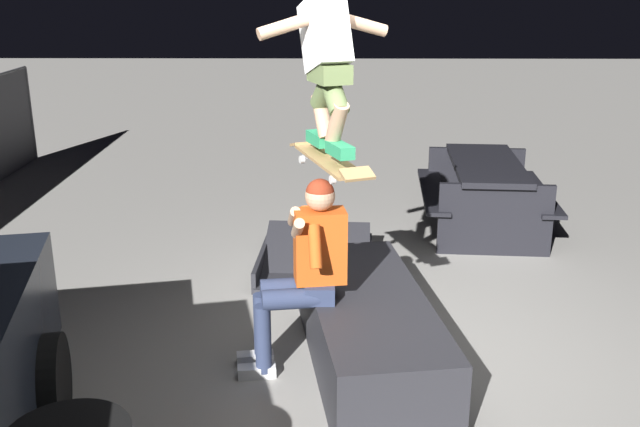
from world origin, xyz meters
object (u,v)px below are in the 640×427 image
object	(u,v)px
ledge_box_main	(368,330)
skateboard	(329,161)
kicker_ramp	(316,265)
skater_airborne	(326,54)
picnic_table_back	(485,185)
person_sitting_on_ledge	(304,265)

from	to	relation	value
ledge_box_main	skateboard	xyz separation A→B (m)	(0.09, 0.27, 1.19)
kicker_ramp	skater_airborne	bearing A→B (deg)	-176.47
ledge_box_main	picnic_table_back	size ratio (longest dim) A/B	1.15
skater_airborne	kicker_ramp	distance (m)	2.58
kicker_ramp	picnic_table_back	bearing A→B (deg)	-55.73
skateboard	skater_airborne	bearing A→B (deg)	21.89
kicker_ramp	skateboard	bearing A→B (deg)	-175.82
skateboard	picnic_table_back	xyz separation A→B (m)	(2.81, -1.67, -0.95)
ledge_box_main	picnic_table_back	bearing A→B (deg)	-25.77
person_sitting_on_ledge	ledge_box_main	bearing A→B (deg)	-83.77
skater_airborne	skateboard	bearing A→B (deg)	-158.11
skateboard	skater_airborne	xyz separation A→B (m)	(0.05, 0.02, 0.69)
kicker_ramp	picnic_table_back	size ratio (longest dim) A/B	0.68
skateboard	kicker_ramp	distance (m)	2.11
kicker_ramp	picnic_table_back	distance (m)	2.21
skater_airborne	picnic_table_back	bearing A→B (deg)	-31.58
ledge_box_main	skateboard	size ratio (longest dim) A/B	2.02
kicker_ramp	person_sitting_on_ledge	bearing A→B (deg)	178.28
kicker_ramp	picnic_table_back	world-z (taller)	picnic_table_back
skater_airborne	picnic_table_back	world-z (taller)	skater_airborne
person_sitting_on_ledge	skater_airborne	size ratio (longest dim) A/B	1.22
person_sitting_on_ledge	skateboard	xyz separation A→B (m)	(0.14, -0.17, 0.69)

